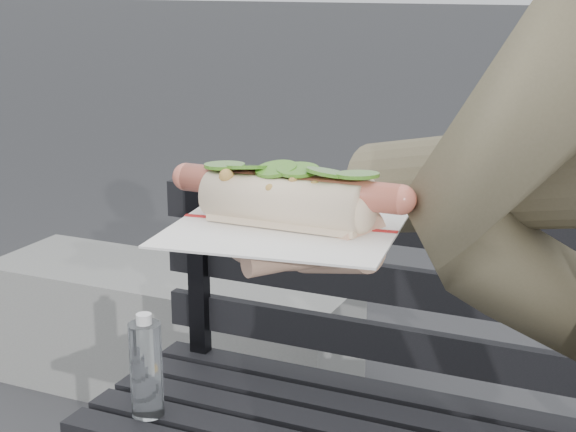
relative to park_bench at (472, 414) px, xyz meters
The scene contains 3 objects.
park_bench is the anchor object (origin of this frame).
concrete_block 1.41m from the park_bench, 146.54° to the left, with size 1.20×0.40×0.40m, color slate.
held_hotdog 1.01m from the park_bench, 75.80° to the right, with size 0.63×0.31×0.20m.
Camera 1 is at (0.33, -0.69, 1.31)m, focal length 55.00 mm.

